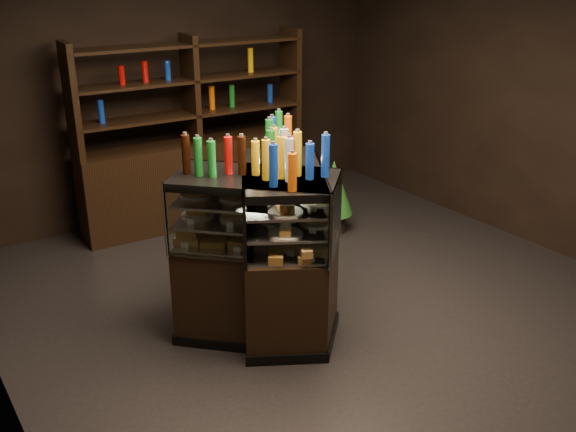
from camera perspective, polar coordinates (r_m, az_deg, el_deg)
name	(u,v)px	position (r m, az deg, el deg)	size (l,w,h in m)	color
ground	(311,293)	(5.61, 2.09, -6.82)	(5.00, 5.00, 0.00)	black
room_shell	(315,66)	(4.98, 2.40, 13.15)	(5.02, 5.02, 3.01)	black
display_case	(270,278)	(4.91, -1.62, -5.49)	(1.42, 1.32, 1.29)	black
food_display	(269,212)	(4.68, -1.67, 0.37)	(1.05, 1.04, 0.41)	#AF8B3E
bottles_top	(268,153)	(4.54, -1.77, 5.64)	(0.88, 0.90, 0.30)	#147223
potted_conifer	(334,186)	(6.67, 4.08, 2.67)	(0.41, 0.41, 0.88)	black
back_shelving	(195,168)	(6.98, -8.26, 4.26)	(2.48, 0.54, 2.00)	black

